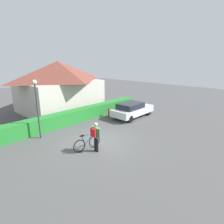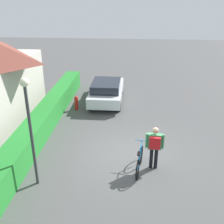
{
  "view_description": "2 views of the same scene",
  "coord_description": "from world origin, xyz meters",
  "px_view_note": "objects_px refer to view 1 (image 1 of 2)",
  "views": [
    {
      "loc": [
        -7.2,
        -7.83,
        4.98
      ],
      "look_at": [
        2.34,
        0.97,
        1.3
      ],
      "focal_mm": 29.39,
      "sensor_mm": 36.0,
      "label": 1
    },
    {
      "loc": [
        -9.61,
        0.05,
        6.15
      ],
      "look_at": [
        2.17,
        1.02,
        0.9
      ],
      "focal_mm": 43.58,
      "sensor_mm": 36.0,
      "label": 2
    }
  ],
  "objects_px": {
    "parked_car_near": "(132,109)",
    "fire_hydrant": "(109,112)",
    "person_rider": "(95,134)",
    "bicycle": "(87,143)",
    "street_lamp": "(37,101)"
  },
  "relations": [
    {
      "from": "parked_car_near",
      "to": "fire_hydrant",
      "type": "height_order",
      "value": "parked_car_near"
    },
    {
      "from": "person_rider",
      "to": "fire_hydrant",
      "type": "distance_m",
      "value": 6.71
    },
    {
      "from": "fire_hydrant",
      "to": "parked_car_near",
      "type": "bearing_deg",
      "value": -49.86
    },
    {
      "from": "parked_car_near",
      "to": "bicycle",
      "type": "height_order",
      "value": "parked_car_near"
    },
    {
      "from": "person_rider",
      "to": "street_lamp",
      "type": "xyz_separation_m",
      "value": [
        -1.22,
        4.08,
        1.47
      ]
    },
    {
      "from": "parked_car_near",
      "to": "fire_hydrant",
      "type": "bearing_deg",
      "value": 130.14
    },
    {
      "from": "bicycle",
      "to": "fire_hydrant",
      "type": "relative_size",
      "value": 2.14
    },
    {
      "from": "bicycle",
      "to": "person_rider",
      "type": "xyz_separation_m",
      "value": [
        0.19,
        -0.53,
        0.63
      ]
    },
    {
      "from": "parked_car_near",
      "to": "person_rider",
      "type": "xyz_separation_m",
      "value": [
        -6.66,
        -2.44,
        0.34
      ]
    },
    {
      "from": "fire_hydrant",
      "to": "street_lamp",
      "type": "bearing_deg",
      "value": 179.56
    },
    {
      "from": "parked_car_near",
      "to": "person_rider",
      "type": "bearing_deg",
      "value": -159.87
    },
    {
      "from": "parked_car_near",
      "to": "bicycle",
      "type": "relative_size",
      "value": 2.42
    },
    {
      "from": "bicycle",
      "to": "fire_hydrant",
      "type": "height_order",
      "value": "bicycle"
    },
    {
      "from": "parked_car_near",
      "to": "person_rider",
      "type": "relative_size",
      "value": 2.45
    },
    {
      "from": "parked_car_near",
      "to": "street_lamp",
      "type": "height_order",
      "value": "street_lamp"
    }
  ]
}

